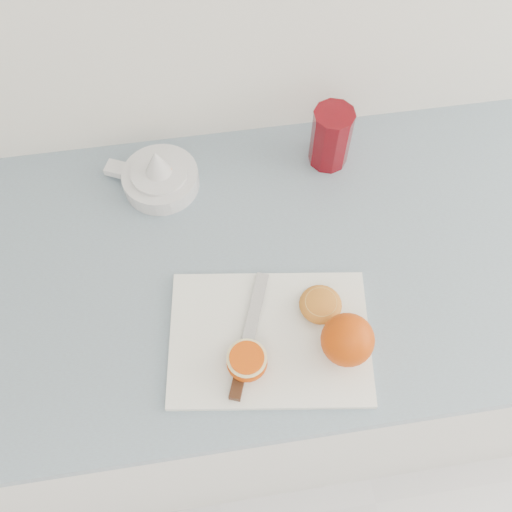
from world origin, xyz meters
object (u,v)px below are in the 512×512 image
object	(u,v)px
counter	(234,348)
citrus_juicer	(159,176)
cutting_board	(270,338)
half_orange	(247,362)
red_tumbler	(331,139)

from	to	relation	value
counter	citrus_juicer	world-z (taller)	citrus_juicer
cutting_board	half_orange	xyz separation A→B (m)	(-0.04, -0.04, 0.03)
half_orange	red_tumbler	xyz separation A→B (m)	(0.22, 0.40, 0.03)
half_orange	cutting_board	bearing A→B (deg)	44.83
half_orange	citrus_juicer	world-z (taller)	citrus_juicer
half_orange	citrus_juicer	xyz separation A→B (m)	(-0.11, 0.39, -0.01)
counter	cutting_board	bearing A→B (deg)	-71.37
cutting_board	citrus_juicer	distance (m)	0.38
counter	red_tumbler	bearing A→B (deg)	41.42
half_orange	citrus_juicer	distance (m)	0.40
cutting_board	red_tumbler	size ratio (longest dim) A/B	2.58
cutting_board	red_tumbler	bearing A→B (deg)	63.97
cutting_board	half_orange	world-z (taller)	half_orange
counter	citrus_juicer	xyz separation A→B (m)	(-0.10, 0.19, 0.47)
half_orange	red_tumbler	world-z (taller)	red_tumbler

